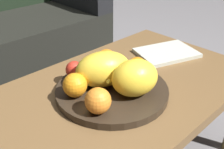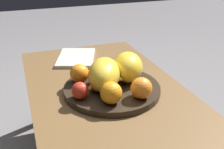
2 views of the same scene
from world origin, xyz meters
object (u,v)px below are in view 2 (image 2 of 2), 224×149
(fruit_bowl, at_px, (112,89))
(orange_back, at_px, (79,73))
(orange_front, at_px, (141,88))
(banana_bunch, at_px, (103,80))
(melon_smaller_beside, at_px, (128,67))
(magazine, at_px, (76,58))
(melon_large_front, at_px, (104,74))
(coffee_table, at_px, (107,99))
(apple_left, at_px, (80,91))
(orange_right, at_px, (104,66))
(orange_left, at_px, (111,93))

(fruit_bowl, bearing_deg, orange_back, 54.69)
(orange_front, relative_size, banana_bunch, 0.51)
(banana_bunch, bearing_deg, melon_smaller_beside, -81.93)
(orange_front, relative_size, magazine, 0.31)
(melon_large_front, xyz_separation_m, orange_back, (0.09, 0.08, -0.02))
(melon_large_front, xyz_separation_m, orange_front, (-0.11, -0.10, -0.02))
(coffee_table, distance_m, orange_front, 0.20)
(apple_left, bearing_deg, magazine, -11.14)
(magazine, bearing_deg, melon_large_front, -157.30)
(coffee_table, relative_size, magazine, 4.33)
(coffee_table, height_order, magazine, magazine)
(orange_right, height_order, apple_left, orange_right)
(banana_bunch, bearing_deg, orange_right, -19.77)
(melon_smaller_beside, bearing_deg, fruit_bowl, 109.47)
(melon_large_front, relative_size, banana_bunch, 1.22)
(apple_left, distance_m, magazine, 0.45)
(melon_large_front, xyz_separation_m, orange_left, (-0.11, 0.01, -0.02))
(fruit_bowl, height_order, banana_bunch, banana_bunch)
(fruit_bowl, xyz_separation_m, orange_back, (0.08, 0.11, 0.05))
(coffee_table, height_order, melon_large_front, melon_large_front)
(orange_left, distance_m, orange_back, 0.21)
(orange_front, bearing_deg, banana_bunch, 37.18)
(coffee_table, bearing_deg, fruit_bowl, -156.54)
(coffee_table, bearing_deg, banana_bunch, 122.32)
(orange_left, bearing_deg, melon_large_front, -6.05)
(magazine, bearing_deg, orange_back, -170.48)
(apple_left, height_order, magazine, apple_left)
(coffee_table, relative_size, orange_left, 13.84)
(melon_large_front, xyz_separation_m, melon_smaller_beside, (0.03, -0.11, -0.00))
(magazine, bearing_deg, orange_right, -147.59)
(orange_back, bearing_deg, magazine, -10.39)
(melon_smaller_beside, bearing_deg, orange_right, 37.79)
(melon_large_front, bearing_deg, orange_front, -138.02)
(orange_front, height_order, banana_bunch, orange_front)
(coffee_table, distance_m, banana_bunch, 0.10)
(orange_right, height_order, orange_back, orange_back)
(orange_left, relative_size, banana_bunch, 0.51)
(fruit_bowl, height_order, melon_smaller_beside, melon_smaller_beside)
(coffee_table, height_order, fruit_bowl, fruit_bowl)
(melon_large_front, height_order, orange_front, melon_large_front)
(orange_left, bearing_deg, orange_back, 18.13)
(orange_right, bearing_deg, orange_front, -165.51)
(coffee_table, height_order, melon_smaller_beside, melon_smaller_beside)
(melon_large_front, relative_size, apple_left, 2.98)
(melon_large_front, bearing_deg, banana_bunch, -4.43)
(coffee_table, distance_m, apple_left, 0.18)
(orange_right, distance_m, apple_left, 0.22)
(melon_large_front, height_order, banana_bunch, melon_large_front)
(melon_large_front, height_order, orange_back, melon_large_front)
(coffee_table, xyz_separation_m, melon_smaller_beside, (0.00, -0.09, 0.13))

